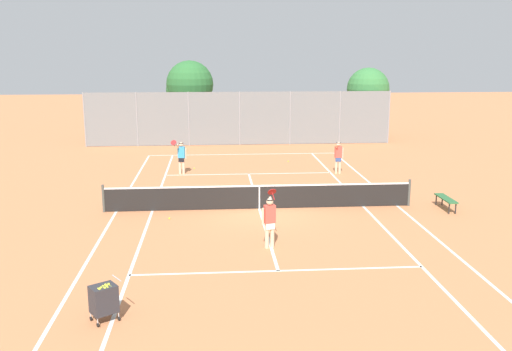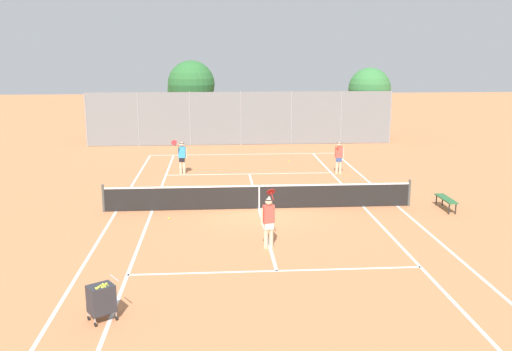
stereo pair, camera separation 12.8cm
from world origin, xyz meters
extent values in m
plane|color=#CC7A4C|center=(0.00, 0.00, 0.00)|extent=(120.00, 120.00, 0.00)
cube|color=silver|center=(0.00, 11.90, 0.00)|extent=(11.00, 0.10, 0.01)
cube|color=silver|center=(-5.50, 0.00, 0.00)|extent=(0.10, 23.80, 0.01)
cube|color=silver|center=(5.50, 0.00, 0.00)|extent=(0.10, 23.80, 0.01)
cube|color=silver|center=(-4.13, 0.00, 0.00)|extent=(0.10, 23.80, 0.01)
cube|color=silver|center=(4.13, 0.00, 0.00)|extent=(0.10, 23.80, 0.01)
cube|color=silver|center=(0.00, -6.40, 0.00)|extent=(8.26, 0.10, 0.01)
cube|color=silver|center=(0.00, 6.40, 0.00)|extent=(8.26, 0.10, 0.01)
cube|color=silver|center=(0.00, 0.00, 0.00)|extent=(0.10, 12.80, 0.01)
cylinder|color=#474C47|center=(-5.95, 0.00, 0.53)|extent=(0.10, 0.10, 1.07)
cylinder|color=#474C47|center=(5.95, 0.00, 0.53)|extent=(0.10, 0.10, 1.07)
cube|color=black|center=(0.00, 0.00, 0.46)|extent=(11.90, 0.02, 0.89)
cube|color=white|center=(0.00, 0.00, 0.92)|extent=(11.90, 0.03, 0.06)
cube|color=white|center=(0.00, 0.00, 0.44)|extent=(0.05, 0.03, 0.89)
cube|color=#2D2D33|center=(-4.30, -9.08, 0.53)|extent=(0.71, 0.68, 0.64)
cylinder|color=#B7B7BC|center=(-4.40, -9.38, 0.15)|extent=(0.02, 0.02, 0.16)
cylinder|color=black|center=(-4.40, -9.38, 0.05)|extent=(0.08, 0.10, 0.10)
cylinder|color=#B7B7BC|center=(-4.62, -9.05, 0.15)|extent=(0.02, 0.02, 0.16)
cylinder|color=black|center=(-4.62, -9.05, 0.05)|extent=(0.08, 0.10, 0.10)
cylinder|color=#B7B7BC|center=(-3.98, -9.10, 0.15)|extent=(0.02, 0.02, 0.16)
cylinder|color=black|center=(-3.98, -9.10, 0.05)|extent=(0.08, 0.10, 0.10)
cylinder|color=#B7B7BC|center=(-4.20, -8.77, 0.15)|extent=(0.02, 0.02, 0.16)
cylinder|color=black|center=(-4.20, -8.77, 0.05)|extent=(0.08, 0.10, 0.10)
cylinder|color=#B7B7BC|center=(-4.02, -8.89, 0.95)|extent=(0.26, 0.38, 0.02)
sphere|color=#D1DB33|center=(-4.11, -9.11, 0.82)|extent=(0.07, 0.07, 0.07)
sphere|color=#D1DB33|center=(-4.17, -9.16, 0.83)|extent=(0.07, 0.07, 0.07)
sphere|color=#D1DB33|center=(-4.23, -9.20, 0.84)|extent=(0.07, 0.07, 0.07)
sphere|color=#D1DB33|center=(-4.29, -9.22, 0.82)|extent=(0.07, 0.07, 0.07)
sphere|color=#D1DB33|center=(-4.34, -9.26, 0.86)|extent=(0.07, 0.07, 0.07)
sphere|color=#D1DB33|center=(-4.15, -9.05, 0.82)|extent=(0.07, 0.07, 0.07)
sphere|color=#D1DB33|center=(-4.21, -9.11, 0.85)|extent=(0.07, 0.07, 0.07)
sphere|color=#D1DB33|center=(-4.26, -9.14, 0.83)|extent=(0.07, 0.07, 0.07)
sphere|color=#D1DB33|center=(-4.32, -9.17, 0.84)|extent=(0.07, 0.07, 0.07)
sphere|color=#D1DB33|center=(-4.37, -9.21, 0.83)|extent=(0.07, 0.07, 0.07)
sphere|color=#D1DB33|center=(-4.18, -9.01, 0.86)|extent=(0.07, 0.07, 0.07)
sphere|color=#D1DB33|center=(-4.25, -9.04, 0.85)|extent=(0.07, 0.07, 0.07)
sphere|color=#D1DB33|center=(-4.30, -9.07, 0.83)|extent=(0.07, 0.07, 0.07)
sphere|color=#D1DB33|center=(-4.35, -9.11, 0.82)|extent=(0.07, 0.07, 0.07)
cylinder|color=beige|center=(-0.14, -4.49, 0.41)|extent=(0.13, 0.13, 0.82)
cylinder|color=beige|center=(0.04, -4.45, 0.41)|extent=(0.13, 0.13, 0.82)
cube|color=white|center=(-0.05, -4.47, 0.74)|extent=(0.32, 0.24, 0.24)
cube|color=#D84C3F|center=(-0.05, -4.47, 1.10)|extent=(0.38, 0.28, 0.56)
sphere|color=beige|center=(-0.05, -4.47, 1.49)|extent=(0.22, 0.22, 0.22)
cylinder|color=black|center=(-0.05, -4.47, 1.56)|extent=(0.23, 0.23, 0.02)
cylinder|color=beige|center=(-0.26, -4.52, 1.04)|extent=(0.08, 0.08, 0.52)
cylinder|color=beige|center=(0.04, -4.30, 1.39)|extent=(0.19, 0.46, 0.35)
cylinder|color=maroon|center=(0.10, -4.02, 1.55)|extent=(0.09, 0.25, 0.22)
cylinder|color=maroon|center=(0.08, -3.90, 1.66)|extent=(0.32, 0.26, 0.23)
cylinder|color=beige|center=(-3.24, 6.67, 0.41)|extent=(0.13, 0.13, 0.82)
cylinder|color=beige|center=(-3.42, 6.70, 0.41)|extent=(0.13, 0.13, 0.82)
cube|color=black|center=(-3.33, 6.68, 0.74)|extent=(0.30, 0.22, 0.24)
cube|color=#3399D8|center=(-3.33, 6.68, 1.10)|extent=(0.37, 0.25, 0.56)
sphere|color=beige|center=(-3.33, 6.68, 1.49)|extent=(0.22, 0.22, 0.22)
cylinder|color=black|center=(-3.33, 6.68, 1.56)|extent=(0.23, 0.23, 0.02)
cylinder|color=beige|center=(-3.11, 6.65, 1.04)|extent=(0.08, 0.08, 0.52)
cylinder|color=beige|center=(-3.48, 6.56, 1.39)|extent=(0.15, 0.46, 0.35)
cylinder|color=maroon|center=(-3.65, 6.33, 1.55)|extent=(0.07, 0.25, 0.22)
cylinder|color=maroon|center=(-3.66, 6.21, 1.66)|extent=(0.31, 0.24, 0.23)
cylinder|color=beige|center=(4.55, 6.19, 0.41)|extent=(0.13, 0.13, 0.82)
cylinder|color=beige|center=(4.37, 6.19, 0.41)|extent=(0.13, 0.13, 0.82)
cube|color=#334C8C|center=(4.46, 6.19, 0.74)|extent=(0.28, 0.18, 0.24)
cube|color=#D84C3F|center=(4.46, 6.19, 1.10)|extent=(0.34, 0.20, 0.56)
sphere|color=beige|center=(4.46, 6.19, 1.49)|extent=(0.22, 0.22, 0.22)
cylinder|color=black|center=(4.46, 6.19, 1.56)|extent=(0.23, 0.23, 0.02)
cylinder|color=beige|center=(4.68, 6.19, 1.04)|extent=(0.08, 0.08, 0.52)
cylinder|color=beige|center=(4.33, 6.05, 1.39)|extent=(0.08, 0.46, 0.35)
sphere|color=#D1DB33|center=(-2.75, 7.85, 0.03)|extent=(0.07, 0.07, 0.07)
sphere|color=#D1DB33|center=(2.38, 9.36, 0.03)|extent=(0.07, 0.07, 0.07)
sphere|color=#D1DB33|center=(-3.40, -1.13, 0.03)|extent=(0.07, 0.07, 0.07)
cube|color=#2D6638|center=(7.20, -0.63, 0.44)|extent=(0.36, 1.50, 0.05)
cylinder|color=#262626|center=(7.07, -1.27, 0.21)|extent=(0.05, 0.05, 0.41)
cylinder|color=#262626|center=(7.07, 0.00, 0.21)|extent=(0.05, 0.05, 0.41)
cylinder|color=#262626|center=(7.32, -1.27, 0.21)|extent=(0.05, 0.05, 0.41)
cylinder|color=#262626|center=(7.32, 0.00, 0.21)|extent=(0.05, 0.05, 0.41)
cylinder|color=gray|center=(-9.84, 15.35, 1.73)|extent=(0.08, 0.08, 3.45)
cylinder|color=gray|center=(-6.56, 15.35, 1.73)|extent=(0.08, 0.08, 3.45)
cylinder|color=gray|center=(-3.28, 15.35, 1.73)|extent=(0.08, 0.08, 3.45)
cylinder|color=gray|center=(0.00, 15.35, 1.73)|extent=(0.08, 0.08, 3.45)
cylinder|color=gray|center=(3.28, 15.35, 1.73)|extent=(0.08, 0.08, 3.45)
cylinder|color=gray|center=(6.56, 15.35, 1.73)|extent=(0.08, 0.08, 3.45)
cylinder|color=gray|center=(9.84, 15.35, 1.73)|extent=(0.08, 0.08, 3.45)
cube|color=slate|center=(0.00, 15.35, 1.73)|extent=(19.68, 0.02, 3.41)
cylinder|color=brown|center=(-3.30, 19.26, 1.28)|extent=(0.28, 0.28, 2.55)
sphere|color=#2D6B33|center=(-3.30, 19.26, 3.70)|extent=(3.29, 3.29, 3.29)
sphere|color=#2D6B33|center=(-3.86, 19.31, 3.29)|extent=(2.25, 2.25, 2.25)
cylinder|color=brown|center=(8.98, 17.60, 1.20)|extent=(0.26, 0.26, 2.41)
sphere|color=#387A3D|center=(8.98, 17.60, 3.42)|extent=(2.90, 2.90, 2.90)
sphere|color=#387A3D|center=(9.19, 17.94, 3.06)|extent=(2.11, 2.11, 2.11)
camera|label=1|loc=(-1.77, -21.31, 6.06)|focal=40.00mm
camera|label=2|loc=(-1.65, -21.32, 6.06)|focal=40.00mm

